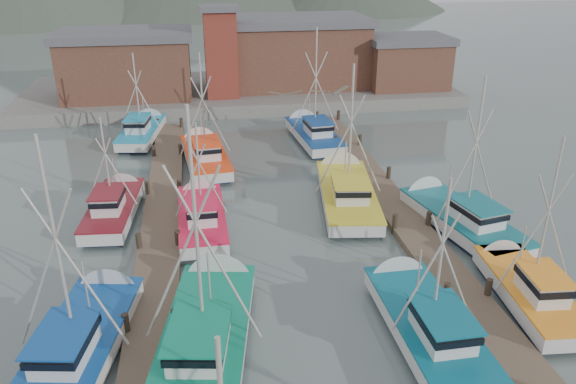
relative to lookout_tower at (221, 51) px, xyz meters
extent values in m
plane|color=#4F5F5A|center=(2.00, -33.00, -5.55)|extent=(260.00, 260.00, 0.00)
cube|color=brown|center=(-5.00, -29.00, -5.35)|extent=(2.20, 46.00, 0.40)
cylinder|color=black|center=(-6.00, -35.00, -5.10)|extent=(0.30, 0.30, 1.50)
cylinder|color=black|center=(-6.00, -28.00, -5.10)|extent=(0.30, 0.30, 1.50)
cylinder|color=black|center=(-6.00, -21.00, -5.10)|extent=(0.30, 0.30, 1.50)
cylinder|color=black|center=(-6.00, -14.00, -5.10)|extent=(0.30, 0.30, 1.50)
cylinder|color=black|center=(-6.00, -7.00, -5.10)|extent=(0.30, 0.30, 1.50)
cylinder|color=black|center=(-4.00, -35.00, -5.10)|extent=(0.30, 0.30, 1.50)
cylinder|color=black|center=(-4.00, -28.00, -5.10)|extent=(0.30, 0.30, 1.50)
cylinder|color=black|center=(-4.00, -21.00, -5.10)|extent=(0.30, 0.30, 1.50)
cylinder|color=black|center=(-4.00, -14.00, -5.10)|extent=(0.30, 0.30, 1.50)
cylinder|color=black|center=(-4.00, -7.00, -5.10)|extent=(0.30, 0.30, 1.50)
cube|color=brown|center=(9.00, -29.00, -5.35)|extent=(2.20, 46.00, 0.40)
cylinder|color=black|center=(8.00, -35.00, -5.10)|extent=(0.30, 0.30, 1.50)
cylinder|color=black|center=(8.00, -28.00, -5.10)|extent=(0.30, 0.30, 1.50)
cylinder|color=black|center=(8.00, -21.00, -5.10)|extent=(0.30, 0.30, 1.50)
cylinder|color=black|center=(8.00, -14.00, -5.10)|extent=(0.30, 0.30, 1.50)
cylinder|color=black|center=(8.00, -7.00, -5.10)|extent=(0.30, 0.30, 1.50)
cylinder|color=black|center=(10.00, -35.00, -5.10)|extent=(0.30, 0.30, 1.50)
cylinder|color=black|center=(10.00, -28.00, -5.10)|extent=(0.30, 0.30, 1.50)
cylinder|color=black|center=(10.00, -21.00, -5.10)|extent=(0.30, 0.30, 1.50)
cylinder|color=black|center=(10.00, -14.00, -5.10)|extent=(0.30, 0.30, 1.50)
cylinder|color=black|center=(10.00, -7.00, -5.10)|extent=(0.30, 0.30, 1.50)
cube|color=gray|center=(2.00, 4.00, -4.95)|extent=(44.00, 16.00, 1.20)
cube|color=brown|center=(-9.00, 2.00, -1.60)|extent=(12.00, 8.00, 5.50)
cube|color=#545559|center=(-9.00, 2.00, 1.50)|extent=(12.72, 8.48, 0.70)
cube|color=brown|center=(8.00, 4.00, -1.25)|extent=(14.00, 9.00, 6.20)
cube|color=#545559|center=(8.00, 4.00, 2.20)|extent=(14.84, 9.54, 0.70)
cube|color=brown|center=(19.00, 1.00, -2.10)|extent=(8.00, 6.00, 4.50)
cube|color=#545559|center=(19.00, 1.00, 0.50)|extent=(8.48, 6.36, 0.70)
cube|color=maroon|center=(0.00, 0.00, -0.35)|extent=(3.00, 3.00, 8.00)
cube|color=#545559|center=(0.00, 0.00, 3.90)|extent=(3.60, 3.60, 0.50)
cone|color=#434D40|center=(-38.00, 82.00, -5.55)|extent=(110.00, 110.00, 42.00)
cone|color=#434D40|center=(-3.00, 97.00, -5.55)|extent=(140.00, 140.00, 30.00)
cone|color=#434D40|center=(37.00, 87.00, -5.55)|extent=(90.00, 90.00, 24.00)
cube|color=#101B36|center=(-2.80, -36.54, -5.50)|extent=(4.26, 8.99, 0.70)
cube|color=silver|center=(-2.80, -36.54, -4.85)|extent=(4.85, 10.22, 0.80)
cube|color=#0A805E|center=(-2.80, -36.54, -4.47)|extent=(4.96, 10.33, 0.10)
cone|color=silver|center=(-1.95, -31.71, -5.00)|extent=(3.21, 1.61, 3.07)
cube|color=silver|center=(-3.00, -37.70, -3.90)|extent=(2.46, 3.24, 1.10)
cube|color=black|center=(-3.00, -37.70, -3.67)|extent=(2.64, 3.55, 0.28)
cube|color=#0A805E|center=(-3.00, -37.70, -3.31)|extent=(2.80, 3.77, 0.07)
cylinder|color=#ACA79D|center=(-2.83, -36.73, 0.15)|extent=(0.16, 0.16, 9.21)
cylinder|color=#ACA79D|center=(-3.45, -36.63, -0.93)|extent=(3.25, 0.67, 7.19)
cylinder|color=#ACA79D|center=(-2.21, -36.84, -0.93)|extent=(3.25, 0.67, 7.19)
cylinder|color=#ACA79D|center=(-2.49, -34.80, -3.25)|extent=(0.09, 0.09, 2.74)
cube|color=#101B36|center=(6.23, -37.32, -5.50)|extent=(2.55, 7.65, 0.70)
cube|color=silver|center=(6.23, -37.32, -4.85)|extent=(2.90, 8.70, 0.80)
cube|color=#0A6176|center=(6.23, -37.32, -4.47)|extent=(2.99, 8.78, 0.10)
cone|color=silver|center=(6.19, -32.99, -5.00)|extent=(2.72, 1.12, 2.71)
cube|color=silver|center=(6.24, -38.36, -3.90)|extent=(1.77, 2.62, 1.10)
cube|color=black|center=(6.24, -38.36, -3.67)|extent=(1.89, 2.88, 0.28)
cube|color=#0A6176|center=(6.24, -38.36, -3.31)|extent=(2.00, 3.05, 0.07)
cylinder|color=#ACA79D|center=(6.23, -37.50, -1.28)|extent=(0.12, 0.12, 6.33)
cylinder|color=#ACA79D|center=(5.67, -37.50, -2.03)|extent=(2.27, 0.11, 4.96)
cylinder|color=#ACA79D|center=(6.78, -37.49, -2.03)|extent=(2.27, 0.11, 4.96)
cylinder|color=#ACA79D|center=(6.21, -35.76, -3.25)|extent=(0.07, 0.07, 2.42)
cube|color=#101B36|center=(-7.67, -36.20, -5.50)|extent=(3.82, 7.97, 0.70)
cube|color=silver|center=(-7.67, -36.20, -4.85)|extent=(4.34, 9.06, 0.80)
cube|color=#0F4794|center=(-7.67, -36.20, -4.47)|extent=(4.44, 9.16, 0.10)
cone|color=silver|center=(-6.90, -31.92, -5.00)|extent=(2.87, 1.57, 2.71)
cube|color=silver|center=(-7.86, -37.22, -3.90)|extent=(2.19, 2.88, 1.10)
cube|color=black|center=(-7.86, -37.22, -3.67)|extent=(2.35, 3.16, 0.28)
cube|color=#0F4794|center=(-7.86, -37.22, -3.31)|extent=(2.49, 3.35, 0.07)
cylinder|color=#ACA79D|center=(-7.71, -36.37, -0.28)|extent=(0.15, 0.15, 8.34)
cylinder|color=#ACA79D|center=(-8.29, -36.26, -1.26)|extent=(2.94, 0.63, 6.52)
cylinder|color=#ACA79D|center=(-7.12, -36.48, -1.26)|extent=(2.94, 0.63, 6.52)
cylinder|color=#ACA79D|center=(-7.39, -34.66, -3.25)|extent=(0.09, 0.09, 2.61)
cube|color=#101B36|center=(11.69, -35.56, -5.50)|extent=(2.62, 6.51, 0.70)
cube|color=silver|center=(11.69, -35.56, -4.85)|extent=(2.97, 7.40, 0.80)
cube|color=orange|center=(11.69, -35.56, -4.47)|extent=(3.05, 7.48, 0.10)
cone|color=silver|center=(11.99, -31.96, -5.00)|extent=(2.37, 1.29, 2.28)
cube|color=silver|center=(11.62, -36.43, -3.90)|extent=(1.65, 2.28, 1.10)
cube|color=black|center=(11.62, -36.43, -3.67)|extent=(1.76, 2.51, 0.28)
cube|color=orange|center=(11.62, -36.43, -3.31)|extent=(1.87, 2.66, 0.07)
cylinder|color=#ACA79D|center=(11.68, -35.71, -0.94)|extent=(0.11, 0.11, 7.02)
cylinder|color=#ACA79D|center=(11.19, -35.67, -1.76)|extent=(2.50, 0.29, 5.49)
cylinder|color=#ACA79D|center=(12.16, -35.75, -1.76)|extent=(2.50, 0.29, 5.49)
cylinder|color=#ACA79D|center=(11.80, -34.27, -3.25)|extent=(0.07, 0.07, 2.11)
cube|color=#101B36|center=(-2.68, -25.75, -5.50)|extent=(2.31, 6.80, 0.70)
cube|color=silver|center=(-2.68, -25.75, -4.85)|extent=(2.63, 7.73, 0.80)
cube|color=#E9173F|center=(-2.68, -25.75, -4.47)|extent=(2.70, 7.81, 0.10)
cone|color=silver|center=(-2.74, -21.90, -5.00)|extent=(2.42, 1.14, 2.40)
cube|color=silver|center=(-2.66, -26.67, -3.90)|extent=(1.59, 2.33, 1.10)
cube|color=black|center=(-2.66, -26.67, -3.67)|extent=(1.69, 2.56, 0.28)
cube|color=#E9173F|center=(-2.66, -26.67, -3.31)|extent=(1.80, 2.72, 0.07)
cylinder|color=#ACA79D|center=(-2.68, -25.90, -1.79)|extent=(0.11, 0.11, 5.32)
cylinder|color=#ACA79D|center=(-3.17, -25.91, -2.42)|extent=(1.91, 0.11, 4.17)
cylinder|color=#ACA79D|center=(-2.18, -25.89, -2.42)|extent=(1.91, 0.11, 4.17)
cylinder|color=#ACA79D|center=(-2.70, -24.36, -3.25)|extent=(0.06, 0.06, 2.15)
cube|color=#101B36|center=(6.34, -23.92, -5.50)|extent=(3.93, 8.73, 0.70)
cube|color=silver|center=(6.34, -23.92, -4.85)|extent=(4.46, 9.92, 0.80)
cube|color=yellow|center=(6.34, -23.92, -4.47)|extent=(4.57, 10.03, 0.10)
cone|color=silver|center=(7.03, -19.18, -5.00)|extent=(3.12, 1.52, 2.99)
cube|color=silver|center=(6.17, -25.06, -3.90)|extent=(2.33, 3.12, 1.10)
cube|color=black|center=(6.17, -25.06, -3.67)|extent=(2.49, 3.42, 0.28)
cube|color=yellow|center=(6.17, -25.06, -3.31)|extent=(2.64, 3.63, 0.07)
cylinder|color=#ACA79D|center=(6.31, -24.11, -0.57)|extent=(0.15, 0.15, 7.76)
cylinder|color=#ACA79D|center=(5.70, -24.02, -1.48)|extent=(2.76, 0.50, 6.07)
cylinder|color=#ACA79D|center=(6.92, -24.20, -1.48)|extent=(2.76, 0.50, 6.07)
cylinder|color=#ACA79D|center=(6.59, -22.22, -3.25)|extent=(0.09, 0.09, 2.67)
cube|color=#101B36|center=(-7.80, -23.68, -5.50)|extent=(2.66, 6.68, 0.70)
cube|color=silver|center=(-7.80, -23.68, -4.85)|extent=(3.02, 7.59, 0.80)
cube|color=maroon|center=(-7.80, -23.68, -4.47)|extent=(3.10, 7.67, 0.10)
cone|color=silver|center=(-7.49, -19.98, -5.00)|extent=(2.40, 1.29, 2.31)
cube|color=silver|center=(-7.87, -24.57, -3.90)|extent=(1.68, 2.34, 1.10)
cube|color=black|center=(-7.87, -24.57, -3.67)|extent=(1.79, 2.57, 0.28)
cube|color=maroon|center=(-7.87, -24.57, -3.31)|extent=(1.90, 2.73, 0.07)
cylinder|color=#ACA79D|center=(-7.81, -23.83, -1.82)|extent=(0.12, 0.12, 5.26)
cylinder|color=#ACA79D|center=(-8.32, -23.79, -2.44)|extent=(1.89, 0.24, 4.12)
cylinder|color=#ACA79D|center=(-7.30, -23.87, -2.44)|extent=(1.89, 0.24, 4.12)
cylinder|color=#ACA79D|center=(-7.69, -22.35, -3.25)|extent=(0.07, 0.07, 2.23)
cube|color=#101B36|center=(11.88, -28.41, -5.50)|extent=(4.01, 8.05, 0.70)
cube|color=silver|center=(11.88, -28.41, -4.85)|extent=(4.56, 9.15, 0.80)
cube|color=#106971|center=(11.88, -28.41, -4.47)|extent=(4.66, 9.25, 0.10)
cone|color=silver|center=(11.01, -24.12, -5.00)|extent=(2.93, 1.63, 2.77)
cube|color=silver|center=(12.08, -29.44, -3.90)|extent=(2.27, 2.93, 1.10)
cube|color=black|center=(12.08, -29.44, -3.67)|extent=(2.44, 3.21, 0.28)
cube|color=#106971|center=(12.08, -29.44, -3.31)|extent=(2.58, 3.40, 0.07)
cylinder|color=#ACA79D|center=(11.91, -28.58, -0.51)|extent=(0.15, 0.15, 7.87)
cylinder|color=#ACA79D|center=(11.34, -28.70, -1.44)|extent=(2.77, 0.65, 6.15)
cylinder|color=#ACA79D|center=(12.49, -28.47, -1.44)|extent=(2.77, 0.65, 6.15)
cylinder|color=#ACA79D|center=(11.57, -26.87, -3.25)|extent=(0.09, 0.09, 2.56)
cube|color=#101B36|center=(-2.19, -15.65, -5.50)|extent=(3.14, 7.65, 0.70)
cube|color=silver|center=(-2.19, -15.65, -4.85)|extent=(3.57, 8.69, 0.80)
cube|color=#FF4112|center=(-2.19, -15.65, -4.47)|extent=(3.66, 8.78, 0.10)
cone|color=silver|center=(-2.60, -11.44, -5.00)|extent=(2.74, 1.35, 2.64)
cube|color=silver|center=(-2.09, -16.66, -3.90)|extent=(1.95, 2.69, 1.10)
cube|color=black|center=(-2.09, -16.66, -3.67)|extent=(2.08, 2.96, 0.28)
cube|color=#FF4112|center=(-2.09, -16.66, -3.31)|extent=(2.21, 3.14, 0.07)
cylinder|color=#ACA79D|center=(-2.17, -15.81, -0.86)|extent=(0.13, 0.13, 7.17)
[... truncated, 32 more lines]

